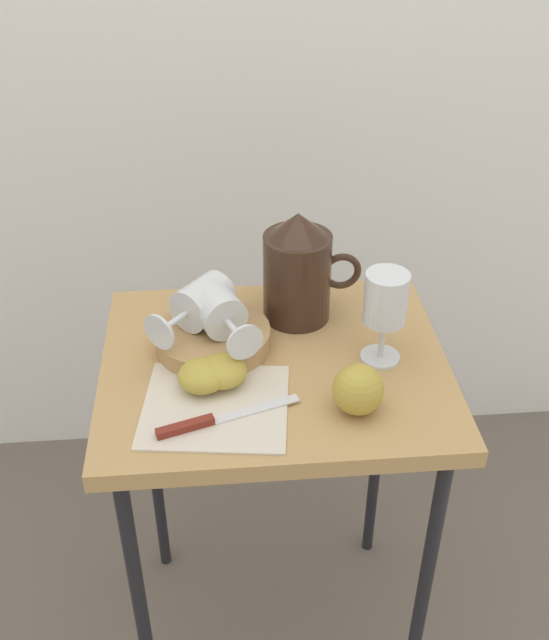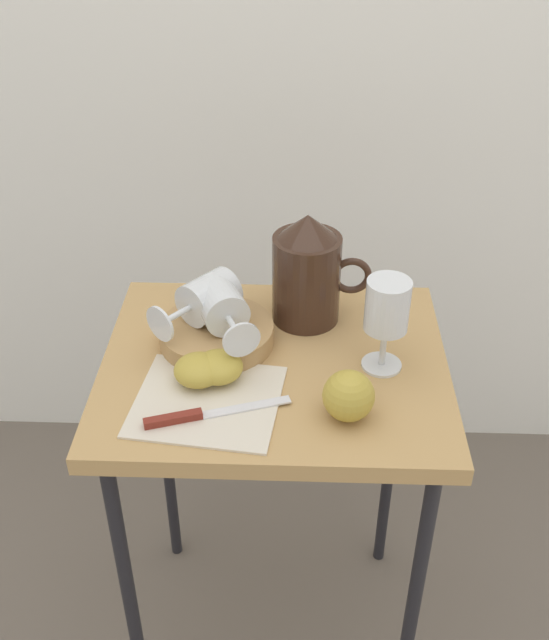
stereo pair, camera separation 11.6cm
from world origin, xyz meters
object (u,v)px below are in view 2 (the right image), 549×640
(wine_glass_tipped_far, at_px, (221,306))
(apple_half_right, at_px, (218,367))
(basket_tray, at_px, (217,334))
(apple_half_left, at_px, (199,370))
(table, at_px, (274,397))
(pitcher, at_px, (307,278))
(knife, at_px, (196,415))
(apple_whole, at_px, (349,396))
(wine_glass_tipped_near, at_px, (207,298))
(wine_glass_upright, at_px, (387,311))

(wine_glass_tipped_far, bearing_deg, apple_half_right, -88.25)
(basket_tray, distance_m, apple_half_right, 0.10)
(apple_half_left, bearing_deg, table, 27.30)
(pitcher, bearing_deg, table, -111.67)
(pitcher, distance_m, knife, 0.32)
(pitcher, xyz_separation_m, apple_whole, (0.06, -0.25, -0.04))
(pitcher, relative_size, wine_glass_tipped_near, 1.26)
(apple_half_left, height_order, knife, apple_half_left)
(apple_half_right, bearing_deg, apple_whole, -21.40)
(wine_glass_tipped_near, bearing_deg, apple_whole, -41.41)
(apple_half_left, distance_m, knife, 0.09)
(table, xyz_separation_m, apple_whole, (0.11, -0.13, 0.11))
(wine_glass_tipped_near, distance_m, wine_glass_tipped_far, 0.03)
(wine_glass_upright, bearing_deg, wine_glass_tipped_far, 167.99)
(basket_tray, bearing_deg, apple_half_left, -99.22)
(wine_glass_upright, bearing_deg, wine_glass_tipped_near, 164.73)
(wine_glass_tipped_near, xyz_separation_m, apple_half_right, (0.03, -0.12, -0.05))
(basket_tray, bearing_deg, knife, -93.40)
(knife, bearing_deg, apple_half_right, 75.62)
(apple_half_right, bearing_deg, knife, -104.38)
(table, bearing_deg, basket_tray, 154.57)
(basket_tray, xyz_separation_m, apple_half_left, (-0.02, -0.11, 0.01))
(basket_tray, height_order, wine_glass_tipped_near, wine_glass_tipped_near)
(wine_glass_tipped_far, distance_m, apple_half_right, 0.11)
(wine_glass_upright, relative_size, apple_whole, 2.07)
(pitcher, height_order, wine_glass_tipped_far, pitcher)
(apple_whole, relative_size, knife, 0.36)
(table, relative_size, apple_half_left, 9.44)
(apple_half_right, height_order, apple_whole, apple_whole)
(basket_tray, xyz_separation_m, wine_glass_tipped_near, (-0.02, 0.02, 0.05))
(wine_glass_tipped_far, distance_m, apple_whole, 0.27)
(wine_glass_tipped_near, xyz_separation_m, apple_half_left, (-0.00, -0.13, -0.05))
(wine_glass_upright, distance_m, wine_glass_tipped_near, 0.30)
(apple_whole, bearing_deg, wine_glass_tipped_far, 138.60)
(apple_whole, bearing_deg, wine_glass_tipped_near, 138.59)
(wine_glass_tipped_near, xyz_separation_m, knife, (0.00, -0.21, -0.06))
(wine_glass_upright, height_order, wine_glass_tipped_near, wine_glass_upright)
(basket_tray, relative_size, knife, 0.89)
(wine_glass_upright, distance_m, apple_half_left, 0.30)
(pitcher, bearing_deg, wine_glass_tipped_near, -161.05)
(basket_tray, distance_m, wine_glass_tipped_near, 0.06)
(apple_half_left, distance_m, apple_whole, 0.24)
(pitcher, height_order, wine_glass_upright, pitcher)
(basket_tray, relative_size, apple_half_left, 2.47)
(table, height_order, pitcher, pitcher)
(basket_tray, distance_m, apple_half_left, 0.11)
(table, height_order, basket_tray, basket_tray)
(wine_glass_tipped_far, height_order, apple_half_right, wine_glass_tipped_far)
(wine_glass_upright, xyz_separation_m, apple_half_left, (-0.28, -0.05, -0.08))
(wine_glass_tipped_far, relative_size, apple_half_left, 2.14)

